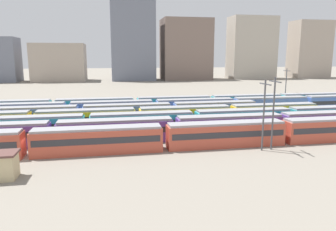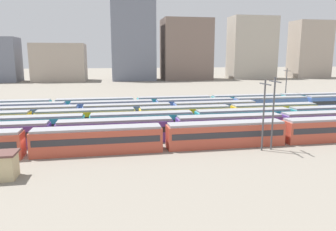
{
  "view_description": "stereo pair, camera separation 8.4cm",
  "coord_description": "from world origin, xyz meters",
  "px_view_note": "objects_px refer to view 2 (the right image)",
  "views": [
    {
      "loc": [
        10.84,
        -44.17,
        13.54
      ],
      "look_at": [
        21.9,
        15.6,
        2.04
      ],
      "focal_mm": 33.9,
      "sensor_mm": 36.0,
      "label": 1
    },
    {
      "loc": [
        10.92,
        -44.19,
        13.54
      ],
      "look_at": [
        21.9,
        15.6,
        2.04
      ],
      "focal_mm": 33.9,
      "sensor_mm": 36.0,
      "label": 2
    }
  ],
  "objects_px": {
    "signal_hut": "(1,165)",
    "train_track_4": "(128,113)",
    "catenary_pole_1": "(286,85)",
    "catenary_pole_0": "(273,110)",
    "train_track_1": "(281,124)",
    "train_track_5": "(195,107)",
    "catenary_pole_2": "(264,112)",
    "train_track_6": "(211,103)",
    "train_track_3": "(137,117)",
    "train_track_2": "(243,119)",
    "train_track_0": "(164,137)"
  },
  "relations": [
    {
      "from": "catenary_pole_2",
      "to": "train_track_0",
      "type": "bearing_deg",
      "value": 167.42
    },
    {
      "from": "train_track_0",
      "to": "signal_hut",
      "type": "xyz_separation_m",
      "value": [
        -19.79,
        -7.86,
        -0.35
      ]
    },
    {
      "from": "train_track_4",
      "to": "catenary_pole_2",
      "type": "bearing_deg",
      "value": -53.05
    },
    {
      "from": "train_track_0",
      "to": "train_track_5",
      "type": "height_order",
      "value": "same"
    },
    {
      "from": "train_track_5",
      "to": "catenary_pole_2",
      "type": "bearing_deg",
      "value": -85.82
    },
    {
      "from": "train_track_5",
      "to": "catenary_pole_2",
      "type": "xyz_separation_m",
      "value": [
        2.13,
        -29.09,
        3.76
      ]
    },
    {
      "from": "train_track_2",
      "to": "train_track_0",
      "type": "bearing_deg",
      "value": -148.14
    },
    {
      "from": "train_track_2",
      "to": "signal_hut",
      "type": "xyz_separation_m",
      "value": [
        -36.52,
        -18.26,
        -0.35
      ]
    },
    {
      "from": "catenary_pole_0",
      "to": "train_track_1",
      "type": "bearing_deg",
      "value": 53.06
    },
    {
      "from": "train_track_6",
      "to": "catenary_pole_2",
      "type": "relative_size",
      "value": 10.99
    },
    {
      "from": "train_track_0",
      "to": "signal_hut",
      "type": "height_order",
      "value": "train_track_0"
    },
    {
      "from": "train_track_0",
      "to": "catenary_pole_0",
      "type": "height_order",
      "value": "catenary_pole_0"
    },
    {
      "from": "train_track_2",
      "to": "signal_hut",
      "type": "bearing_deg",
      "value": -153.44
    },
    {
      "from": "train_track_4",
      "to": "train_track_6",
      "type": "relative_size",
      "value": 0.5
    },
    {
      "from": "train_track_3",
      "to": "train_track_5",
      "type": "relative_size",
      "value": 0.8
    },
    {
      "from": "train_track_4",
      "to": "catenary_pole_0",
      "type": "height_order",
      "value": "catenary_pole_0"
    },
    {
      "from": "train_track_4",
      "to": "catenary_pole_0",
      "type": "xyz_separation_m",
      "value": [
        19.53,
        -23.7,
        3.93
      ]
    },
    {
      "from": "train_track_1",
      "to": "train_track_3",
      "type": "xyz_separation_m",
      "value": [
        -24.07,
        10.4,
        0.0
      ]
    },
    {
      "from": "train_track_2",
      "to": "train_track_3",
      "type": "distance_m",
      "value": 20.01
    },
    {
      "from": "train_track_5",
      "to": "catenary_pole_2",
      "type": "height_order",
      "value": "catenary_pole_2"
    },
    {
      "from": "train_track_1",
      "to": "train_track_6",
      "type": "distance_m",
      "value": 26.34
    },
    {
      "from": "train_track_5",
      "to": "catenary_pole_1",
      "type": "xyz_separation_m",
      "value": [
        27.43,
        7.94,
        3.74
      ]
    },
    {
      "from": "train_track_4",
      "to": "train_track_5",
      "type": "bearing_deg",
      "value": 18.17
    },
    {
      "from": "train_track_0",
      "to": "train_track_5",
      "type": "bearing_deg",
      "value": 65.77
    },
    {
      "from": "train_track_3",
      "to": "train_track_6",
      "type": "bearing_deg",
      "value": 38.14
    },
    {
      "from": "train_track_1",
      "to": "catenary_pole_2",
      "type": "bearing_deg",
      "value": -132.75
    },
    {
      "from": "train_track_4",
      "to": "catenary_pole_2",
      "type": "height_order",
      "value": "catenary_pole_2"
    },
    {
      "from": "train_track_6",
      "to": "catenary_pole_0",
      "type": "distance_m",
      "value": 34.38
    },
    {
      "from": "train_track_1",
      "to": "train_track_6",
      "type": "height_order",
      "value": "same"
    },
    {
      "from": "catenary_pole_1",
      "to": "catenary_pole_0",
      "type": "bearing_deg",
      "value": -122.79
    },
    {
      "from": "catenary_pole_0",
      "to": "catenary_pole_1",
      "type": "relative_size",
      "value": 1.04
    },
    {
      "from": "catenary_pole_1",
      "to": "signal_hut",
      "type": "xyz_separation_m",
      "value": [
        -58.91,
        -41.8,
        -4.09
      ]
    },
    {
      "from": "catenary_pole_0",
      "to": "train_track_5",
      "type": "bearing_deg",
      "value": 97.28
    },
    {
      "from": "signal_hut",
      "to": "train_track_5",
      "type": "bearing_deg",
      "value": 47.08
    },
    {
      "from": "train_track_4",
      "to": "catenary_pole_1",
      "type": "distance_m",
      "value": 45.37
    },
    {
      "from": "catenary_pole_1",
      "to": "train_track_1",
      "type": "bearing_deg",
      "value": -121.55
    },
    {
      "from": "train_track_5",
      "to": "train_track_3",
      "type": "bearing_deg",
      "value": -143.95
    },
    {
      "from": "train_track_5",
      "to": "train_track_6",
      "type": "relative_size",
      "value": 0.83
    },
    {
      "from": "catenary_pole_2",
      "to": "signal_hut",
      "type": "distance_m",
      "value": 34.2
    },
    {
      "from": "train_track_0",
      "to": "catenary_pole_1",
      "type": "distance_m",
      "value": 51.93
    },
    {
      "from": "train_track_3",
      "to": "train_track_6",
      "type": "xyz_separation_m",
      "value": [
        19.87,
        15.6,
        0.0
      ]
    },
    {
      "from": "signal_hut",
      "to": "catenary_pole_0",
      "type": "bearing_deg",
      "value": 8.02
    },
    {
      "from": "train_track_3",
      "to": "catenary_pole_1",
      "type": "distance_m",
      "value": 45.72
    },
    {
      "from": "train_track_1",
      "to": "signal_hut",
      "type": "relative_size",
      "value": 31.25
    },
    {
      "from": "catenary_pole_1",
      "to": "train_track_4",
      "type": "bearing_deg",
      "value": -163.11
    },
    {
      "from": "train_track_2",
      "to": "train_track_5",
      "type": "bearing_deg",
      "value": 107.88
    },
    {
      "from": "signal_hut",
      "to": "train_track_4",
      "type": "bearing_deg",
      "value": 61.37
    },
    {
      "from": "train_track_3",
      "to": "catenary_pole_2",
      "type": "bearing_deg",
      "value": -48.7
    },
    {
      "from": "train_track_1",
      "to": "catenary_pole_2",
      "type": "relative_size",
      "value": 10.99
    },
    {
      "from": "train_track_3",
      "to": "catenary_pole_1",
      "type": "relative_size",
      "value": 7.34
    }
  ]
}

